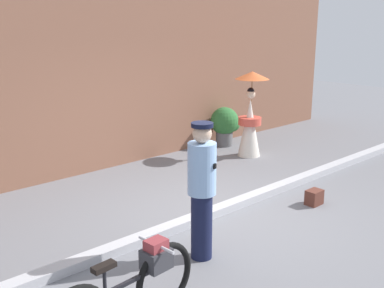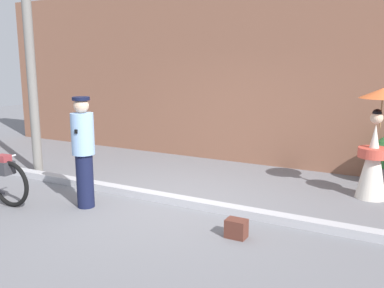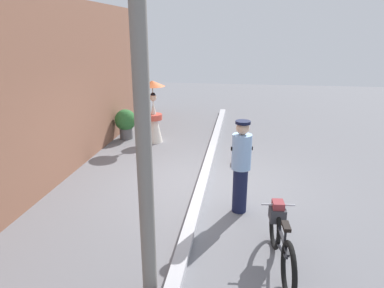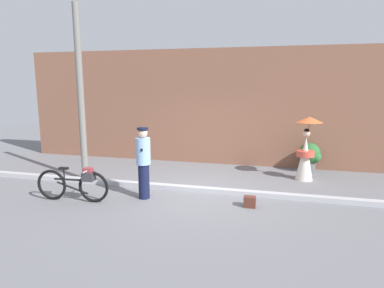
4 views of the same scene
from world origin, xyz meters
name	(u,v)px [view 1 (image 1 of 4)]	position (x,y,z in m)	size (l,w,h in m)	color
ground_plane	(218,214)	(0.00, 0.00, 0.00)	(30.00, 30.00, 0.00)	slate
building_wall	(98,69)	(0.00, 3.26, 1.92)	(14.00, 0.40, 3.85)	brown
sidewalk_curb	(218,210)	(0.00, 0.00, 0.06)	(14.00, 0.20, 0.12)	#B2B2B7
person_officer	(202,188)	(-1.09, -0.79, 0.91)	(0.34, 0.38, 1.70)	#141938
person_with_parasol	(250,116)	(2.75, 1.77, 0.87)	(0.72, 0.72, 1.80)	silver
potted_plant_by_door	(225,124)	(2.96, 2.70, 0.52)	(0.66, 0.64, 0.90)	#59595B
backpack_on_pavement	(314,197)	(1.40, -0.76, 0.13)	(0.26, 0.19, 0.24)	#592D23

